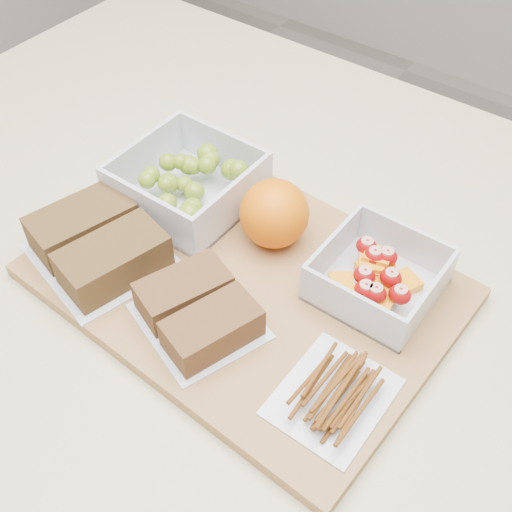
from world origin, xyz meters
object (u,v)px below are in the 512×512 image
object	(u,v)px
orange	(274,214)
sandwich_bag_left	(98,243)
grape_container	(190,184)
sandwich_bag_center	(198,311)
fruit_container	(377,278)
pretzel_bag	(334,390)
cutting_board	(244,282)

from	to	relation	value
orange	sandwich_bag_left	bearing A→B (deg)	-134.95
grape_container	sandwich_bag_center	distance (m)	0.18
fruit_container	sandwich_bag_left	distance (m)	0.30
pretzel_bag	fruit_container	bearing A→B (deg)	103.39
fruit_container	pretzel_bag	world-z (taller)	fruit_container
orange	sandwich_bag_left	size ratio (longest dim) A/B	0.45
cutting_board	sandwich_bag_left	distance (m)	0.16
fruit_container	pretzel_bag	xyz separation A→B (m)	(0.03, -0.13, -0.01)
cutting_board	orange	distance (m)	0.08
grape_container	orange	xyz separation A→B (m)	(0.12, 0.01, 0.01)
grape_container	orange	world-z (taller)	orange
cutting_board	pretzel_bag	xyz separation A→B (m)	(0.15, -0.07, 0.02)
sandwich_bag_center	pretzel_bag	size ratio (longest dim) A/B	1.32
sandwich_bag_left	pretzel_bag	bearing A→B (deg)	0.43
cutting_board	fruit_container	bearing A→B (deg)	31.83
grape_container	pretzel_bag	xyz separation A→B (m)	(0.28, -0.13, -0.01)
cutting_board	pretzel_bag	distance (m)	0.17
orange	sandwich_bag_center	bearing A→B (deg)	-86.69
sandwich_bag_left	pretzel_bag	size ratio (longest dim) A/B	1.53
cutting_board	sandwich_bag_left	bearing A→B (deg)	-151.68
grape_container	sandwich_bag_left	world-z (taller)	grape_container
cutting_board	fruit_container	xyz separation A→B (m)	(0.12, 0.07, 0.03)
grape_container	sandwich_bag_center	size ratio (longest dim) A/B	0.97
orange	cutting_board	bearing A→B (deg)	-82.45
grape_container	sandwich_bag_left	bearing A→B (deg)	-98.32
sandwich_bag_center	pretzel_bag	distance (m)	0.15
fruit_container	orange	world-z (taller)	orange
orange	sandwich_bag_left	world-z (taller)	orange
pretzel_bag	cutting_board	bearing A→B (deg)	156.12
fruit_container	orange	distance (m)	0.13
cutting_board	fruit_container	size ratio (longest dim) A/B	3.64
orange	sandwich_bag_left	xyz separation A→B (m)	(-0.13, -0.13, -0.02)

